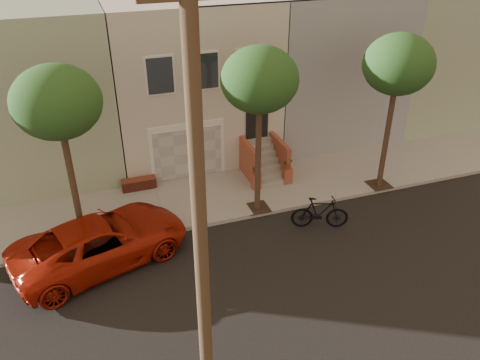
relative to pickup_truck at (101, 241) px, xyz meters
name	(u,v)px	position (x,y,z in m)	size (l,w,h in m)	color
ground	(271,280)	(4.94, -2.76, -0.80)	(90.00, 90.00, 0.00)	black
sidewalk	(222,196)	(4.94, 2.59, -0.73)	(40.00, 3.70, 0.15)	gray
house_row	(184,70)	(4.94, 8.43, 2.84)	(33.10, 11.70, 7.00)	beige
tree_left	(57,103)	(-0.56, 1.14, 4.46)	(2.70, 2.57, 6.30)	#2D2116
tree_mid	(260,81)	(5.94, 1.14, 4.46)	(2.70, 2.57, 6.30)	#2D2116
tree_right	(398,65)	(11.44, 1.14, 4.46)	(2.70, 2.57, 6.30)	#2D2116
pickup_truck	(101,241)	(0.00, 0.00, 0.00)	(2.66, 5.76, 1.60)	#AE1F0C
motorcycle	(320,213)	(7.73, -0.60, -0.17)	(0.59, 2.10, 1.26)	black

